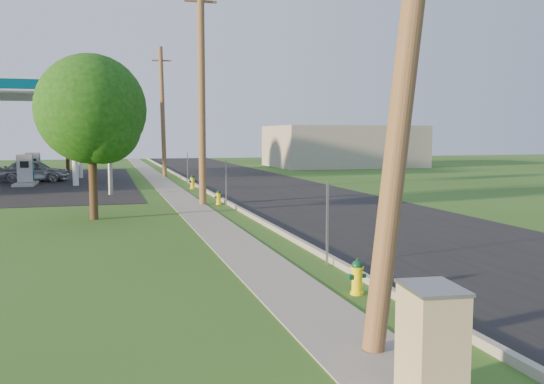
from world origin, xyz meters
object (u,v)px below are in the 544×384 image
at_px(utility_pole_far, 163,112).
at_px(car_silver, 34,170).
at_px(price_pylon, 108,89).
at_px(hydrant_near, 357,277).
at_px(utility_cabinet, 431,344).
at_px(utility_pole_mid, 202,92).
at_px(utility_pole_near, 412,7).
at_px(fuel_pump_ne, 25,174).
at_px(hydrant_mid, 219,197).
at_px(hydrant_far, 193,182).
at_px(tree_verge, 94,113).
at_px(tree_lot, 68,121).
at_px(fuel_pump_se, 33,170).

bearing_deg(utility_pole_far, car_silver, -166.74).
xyz_separation_m(price_pylon, hydrant_near, (4.42, -20.72, -5.09)).
bearing_deg(utility_cabinet, utility_pole_mid, 88.34).
bearing_deg(car_silver, hydrant_near, -155.28).
bearing_deg(utility_pole_near, hydrant_near, 79.49).
xyz_separation_m(fuel_pump_ne, hydrant_mid, (9.58, -13.16, -0.40)).
bearing_deg(fuel_pump_ne, car_silver, 86.47).
xyz_separation_m(hydrant_far, car_silver, (-9.40, 8.09, 0.34)).
xyz_separation_m(tree_verge, hydrant_mid, (5.13, 3.25, -3.52)).
bearing_deg(utility_cabinet, utility_pole_far, 89.13).
relative_size(hydrant_mid, hydrant_far, 0.81).
distance_m(utility_pole_mid, price_pylon, 6.76).
height_order(hydrant_near, hydrant_far, hydrant_far).
bearing_deg(hydrant_far, utility_pole_near, -91.51).
bearing_deg(tree_verge, hydrant_mid, 32.33).
height_order(tree_verge, hydrant_near, tree_verge).
bearing_deg(fuel_pump_ne, tree_verge, -74.85).
distance_m(utility_pole_mid, tree_verge, 5.72).
relative_size(tree_verge, hydrant_mid, 9.00).
xyz_separation_m(hydrant_near, hydrant_far, (0.17, 23.07, 0.06)).
bearing_deg(tree_lot, hydrant_near, -79.20).
relative_size(tree_verge, utility_cabinet, 4.37).
bearing_deg(hydrant_near, car_silver, 106.50).
xyz_separation_m(fuel_pump_ne, tree_verge, (4.44, -16.41, 3.13)).
distance_m(utility_pole_mid, hydrant_mid, 4.68).
bearing_deg(utility_pole_mid, fuel_pump_se, 117.63).
height_order(fuel_pump_ne, fuel_pump_se, same).
height_order(fuel_pump_ne, hydrant_far, fuel_pump_ne).
bearing_deg(car_silver, utility_pole_mid, -143.11).
bearing_deg(utility_pole_far, fuel_pump_ne, -150.67).
bearing_deg(hydrant_mid, utility_cabinet, -93.66).
distance_m(utility_pole_mid, utility_pole_far, 18.00).
xyz_separation_m(utility_pole_mid, tree_lot, (-6.99, 24.11, -0.72)).
relative_size(utility_pole_far, hydrant_far, 11.58).
height_order(fuel_pump_se, tree_lot, tree_lot).
height_order(hydrant_mid, car_silver, car_silver).
bearing_deg(tree_verge, fuel_pump_se, 102.28).
bearing_deg(hydrant_near, price_pylon, 102.03).
xyz_separation_m(fuel_pump_ne, car_silver, (0.18, 2.95, 0.02)).
height_order(tree_lot, car_silver, tree_lot).
height_order(tree_verge, car_silver, tree_verge).
relative_size(utility_pole_near, fuel_pump_ne, 2.96).
bearing_deg(hydrant_mid, fuel_pump_ne, 126.04).
distance_m(fuel_pump_ne, hydrant_far, 10.88).
bearing_deg(fuel_pump_se, utility_pole_near, -75.73).
distance_m(utility_pole_near, fuel_pump_se, 36.34).
distance_m(utility_pole_far, price_pylon, 13.11).
xyz_separation_m(utility_pole_near, utility_pole_mid, (-0.00, 18.00, 0.15)).
distance_m(utility_pole_far, hydrant_far, 11.08).
bearing_deg(hydrant_far, hydrant_mid, -90.03).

